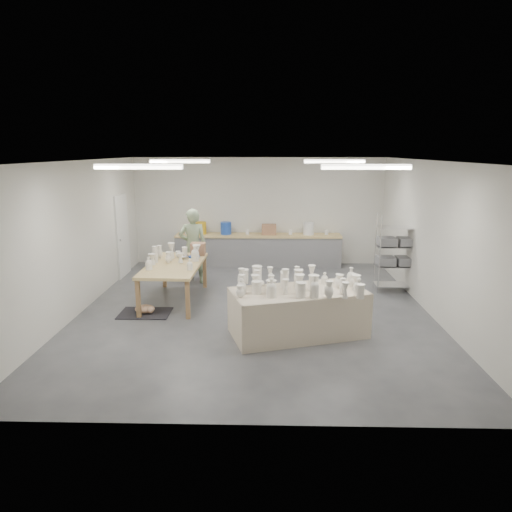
{
  "coord_description": "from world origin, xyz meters",
  "views": [
    {
      "loc": [
        0.26,
        -8.83,
        3.2
      ],
      "look_at": [
        0.02,
        0.38,
        1.05
      ],
      "focal_mm": 32.0,
      "sensor_mm": 36.0,
      "label": 1
    }
  ],
  "objects_px": {
    "drying_table": "(297,309)",
    "potter": "(193,246)",
    "work_table": "(177,262)",
    "red_stool": "(196,268)"
  },
  "relations": [
    {
      "from": "work_table",
      "to": "potter",
      "type": "xyz_separation_m",
      "value": [
        0.15,
        1.27,
        0.08
      ]
    },
    {
      "from": "work_table",
      "to": "red_stool",
      "type": "height_order",
      "value": "work_table"
    },
    {
      "from": "potter",
      "to": "red_stool",
      "type": "bearing_deg",
      "value": -99.34
    },
    {
      "from": "drying_table",
      "to": "work_table",
      "type": "bearing_deg",
      "value": 125.57
    },
    {
      "from": "red_stool",
      "to": "drying_table",
      "type": "bearing_deg",
      "value": -55.79
    },
    {
      "from": "drying_table",
      "to": "potter",
      "type": "height_order",
      "value": "potter"
    },
    {
      "from": "work_table",
      "to": "red_stool",
      "type": "bearing_deg",
      "value": 85.88
    },
    {
      "from": "work_table",
      "to": "red_stool",
      "type": "xyz_separation_m",
      "value": [
        0.15,
        1.54,
        -0.54
      ]
    },
    {
      "from": "drying_table",
      "to": "potter",
      "type": "xyz_separation_m",
      "value": [
        -2.34,
        3.18,
        0.46
      ]
    },
    {
      "from": "drying_table",
      "to": "potter",
      "type": "distance_m",
      "value": 3.97
    }
  ]
}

